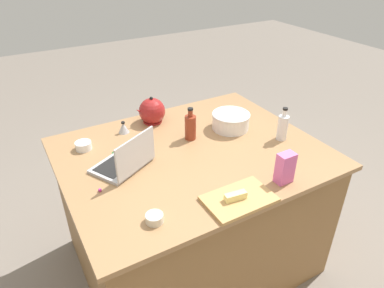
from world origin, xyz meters
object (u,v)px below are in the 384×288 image
butter_stick_left (235,196)px  ramekin_medium (83,146)px  bottle_vinegar (283,127)px  candy_bag (285,168)px  laptop (126,161)px  ramekin_small (154,218)px  bottle_soy (190,127)px  kettle (152,111)px  kitchen_timer (124,128)px  cutting_board (239,199)px  mixing_bowl_large (231,121)px

butter_stick_left → ramekin_medium: (0.51, -0.85, -0.01)m
bottle_vinegar → candy_bag: bottle_vinegar is taller
bottle_vinegar → butter_stick_left: size_ratio=1.96×
laptop → ramekin_small: size_ratio=4.63×
bottle_soy → kettle: 0.35m
laptop → bottle_soy: laptop is taller
kettle → ramekin_medium: size_ratio=2.21×
bottle_soy → candy_bag: bottle_soy is taller
kitchen_timer → bottle_vinegar: bearing=145.4°
laptop → ramekin_medium: laptop is taller
kettle → ramekin_medium: (0.51, 0.12, -0.05)m
bottle_soy → ramekin_medium: size_ratio=2.19×
butter_stick_left → ramekin_small: butter_stick_left is taller
bottle_soy → cutting_board: 0.65m
kettle → mixing_bowl_large: bearing=140.0°
laptop → ramekin_small: laptop is taller
cutting_board → kitchen_timer: 0.96m
bottle_vinegar → cutting_board: bearing=30.9°
bottle_vinegar → kitchen_timer: bottle_vinegar is taller
cutting_board → ramekin_small: 0.42m
kettle → kitchen_timer: (0.22, 0.05, -0.04)m
mixing_bowl_large → candy_bag: (0.10, 0.62, 0.03)m
laptop → kettle: (-0.35, -0.44, 0.03)m
bottle_vinegar → ramekin_small: size_ratio=2.65×
ramekin_medium → candy_bag: (-0.82, 0.84, 0.06)m
laptop → cutting_board: laptop is taller
butter_stick_left → bottle_vinegar: bearing=-150.1°
ramekin_small → ramekin_medium: 0.79m
ramekin_small → butter_stick_left: bearing=169.8°
bottle_soy → cutting_board: size_ratio=0.62×
kettle → laptop: bearing=51.1°
laptop → butter_stick_left: bearing=123.3°
cutting_board → ramekin_medium: bearing=-58.1°
ramekin_small → candy_bag: candy_bag is taller
bottle_soy → kettle: size_ratio=0.99×
bottle_vinegar → ramekin_medium: bottle_vinegar is taller
butter_stick_left → mixing_bowl_large: bearing=-123.4°
ramekin_small → ramekin_medium: bearing=-81.8°
butter_stick_left → ramekin_medium: size_ratio=1.14×
cutting_board → candy_bag: bearing=-178.1°
cutting_board → candy_bag: size_ratio=2.00×
laptop → bottle_vinegar: bearing=169.2°
laptop → bottle_soy: 0.48m
mixing_bowl_large → butter_stick_left: 0.75m
laptop → butter_stick_left: (-0.35, 0.53, -0.01)m
mixing_bowl_large → kettle: 0.54m
kitchen_timer → laptop: bearing=71.9°
mixing_bowl_large → ramekin_medium: size_ratio=2.61×
laptop → ramekin_small: (0.04, 0.46, -0.03)m
cutting_board → butter_stick_left: 0.04m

